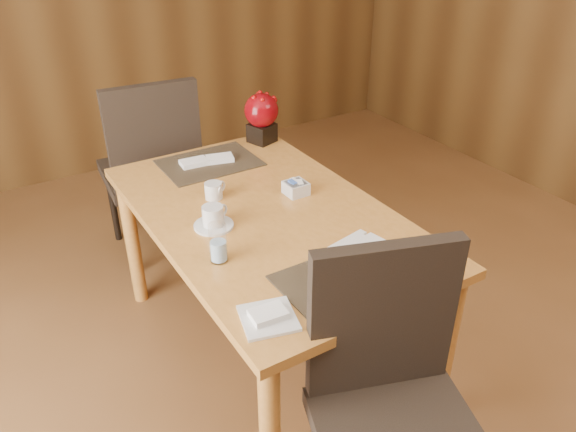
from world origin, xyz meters
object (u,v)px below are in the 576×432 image
far_chair (152,162)px  creamer_jug (214,191)px  berry_decor (261,115)px  near_chair (392,394)px  dining_table (267,232)px  water_glass (218,243)px  soup_setting (365,270)px  bread_plate (268,318)px  sugar_caddy (296,188)px  coffee_cup (213,218)px

far_chair → creamer_jug: bearing=95.5°
berry_decor → near_chair: 1.63m
dining_table → far_chair: far_chair is taller
water_glass → creamer_jug: size_ratio=1.52×
water_glass → creamer_jug: water_glass is taller
soup_setting → water_glass: water_glass is taller
water_glass → near_chair: bearing=-71.1°
soup_setting → bread_plate: 0.37m
near_chair → far_chair: far_chair is taller
sugar_caddy → far_chair: size_ratio=0.09×
near_chair → far_chair: 1.91m
coffee_cup → near_chair: 0.94m
soup_setting → sugar_caddy: 0.67m
creamer_jug → berry_decor: 0.65m
creamer_jug → near_chair: (0.05, -1.12, -0.20)m
water_glass → berry_decor: size_ratio=0.57×
bread_plate → far_chair: 1.61m
berry_decor → bread_plate: (-0.67, -1.23, -0.14)m
water_glass → far_chair: bearing=81.8°
dining_table → near_chair: size_ratio=1.45×
water_glass → near_chair: near_chair is taller
dining_table → berry_decor: (0.35, 0.65, 0.24)m
berry_decor → near_chair: near_chair is taller
dining_table → berry_decor: 0.78m
creamer_jug → far_chair: size_ratio=0.09×
sugar_caddy → berry_decor: size_ratio=0.36×
coffee_cup → bread_plate: size_ratio=0.95×
sugar_caddy → bread_plate: sugar_caddy is taller
water_glass → bread_plate: size_ratio=0.89×
creamer_jug → water_glass: bearing=-131.3°
coffee_cup → sugar_caddy: 0.42m
water_glass → bread_plate: water_glass is taller
water_glass → near_chair: 0.76m
creamer_jug → berry_decor: berry_decor is taller
coffee_cup → creamer_jug: bearing=64.5°
soup_setting → near_chair: size_ratio=0.30×
far_chair → soup_setting: bearing=101.4°
near_chair → far_chair: bearing=110.7°
sugar_caddy → berry_decor: (0.16, 0.58, 0.12)m
coffee_cup → creamer_jug: (0.10, 0.21, -0.00)m
water_glass → near_chair: (0.23, -0.68, -0.24)m
sugar_caddy → berry_decor: bearing=74.5°
soup_setting → far_chair: size_ratio=0.29×
coffee_cup → creamer_jug: 0.24m
soup_setting → sugar_caddy: size_ratio=3.41×
berry_decor → near_chair: size_ratio=0.25×
far_chair → water_glass: bearing=86.8°
water_glass → berry_decor: (0.66, 0.86, 0.07)m
berry_decor → bread_plate: bearing=-118.6°
coffee_cup → sugar_caddy: size_ratio=1.69×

